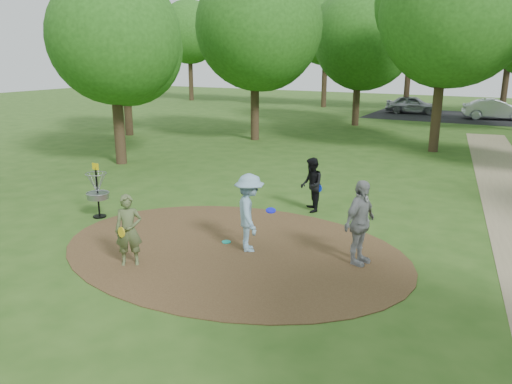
% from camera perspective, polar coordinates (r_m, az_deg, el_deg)
% --- Properties ---
extents(ground, '(100.00, 100.00, 0.00)m').
position_cam_1_polar(ground, '(11.74, -2.81, -6.56)').
color(ground, '#2D5119').
rests_on(ground, ground).
extents(dirt_clearing, '(8.40, 8.40, 0.02)m').
position_cam_1_polar(dirt_clearing, '(11.74, -2.81, -6.51)').
color(dirt_clearing, '#47301C').
rests_on(dirt_clearing, ground).
extents(parking_lot, '(14.00, 8.00, 0.01)m').
position_cam_1_polar(parking_lot, '(39.71, 23.16, 7.85)').
color(parking_lot, black).
rests_on(parking_lot, ground).
extents(player_observer_with_disc, '(0.68, 0.64, 1.57)m').
position_cam_1_polar(player_observer_with_disc, '(10.97, -14.35, -4.28)').
color(player_observer_with_disc, '#515F37').
rests_on(player_observer_with_disc, ground).
extents(player_throwing_with_disc, '(1.32, 1.35, 1.82)m').
position_cam_1_polar(player_throwing_with_disc, '(11.37, -0.76, -2.42)').
color(player_throwing_with_disc, '#82A9C2').
rests_on(player_throwing_with_disc, ground).
extents(player_walking_with_disc, '(0.90, 0.96, 1.57)m').
position_cam_1_polar(player_walking_with_disc, '(14.39, 6.36, 0.81)').
color(player_walking_with_disc, black).
rests_on(player_walking_with_disc, ground).
extents(player_waiting_with_disc, '(0.70, 1.17, 1.87)m').
position_cam_1_polar(player_waiting_with_disc, '(10.85, 11.77, -3.49)').
color(player_waiting_with_disc, gray).
rests_on(player_waiting_with_disc, ground).
extents(disc_ground_cyan, '(0.22, 0.22, 0.02)m').
position_cam_1_polar(disc_ground_cyan, '(12.12, -3.41, -5.70)').
color(disc_ground_cyan, '#16B5A2').
rests_on(disc_ground_cyan, dirt_clearing).
extents(disc_ground_red, '(0.22, 0.22, 0.02)m').
position_cam_1_polar(disc_ground_red, '(13.95, -1.15, -2.81)').
color(disc_ground_red, red).
rests_on(disc_ground_red, dirt_clearing).
extents(car_left, '(4.16, 2.08, 1.36)m').
position_cam_1_polar(car_left, '(40.81, 17.47, 9.51)').
color(car_left, '#97999E').
rests_on(car_left, ground).
extents(car_right, '(4.50, 2.34, 1.41)m').
position_cam_1_polar(car_right, '(39.00, 25.68, 8.50)').
color(car_right, '#B9BAC2').
rests_on(car_right, ground).
extents(disc_golf_basket, '(0.63, 0.63, 1.54)m').
position_cam_1_polar(disc_golf_basket, '(14.42, -17.70, 0.56)').
color(disc_golf_basket, black).
rests_on(disc_golf_basket, ground).
extents(tree_ring, '(37.47, 46.02, 9.89)m').
position_cam_1_polar(tree_ring, '(20.86, 20.11, 17.30)').
color(tree_ring, '#332316').
rests_on(tree_ring, ground).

